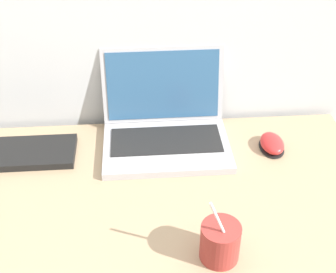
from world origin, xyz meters
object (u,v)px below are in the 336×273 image
Objects in this scene: computer_mouse at (272,144)px; external_keyboard at (2,154)px; drink_cup at (220,241)px; laptop at (165,124)px.

external_keyboard is at bearing 178.63° from computer_mouse.
computer_mouse is 0.26× the size of external_keyboard.
drink_cup reaches higher than external_keyboard.
computer_mouse is at bearing -1.37° from external_keyboard.
laptop reaches higher than external_keyboard.
external_keyboard is at bearing -174.01° from laptop.
laptop is at bearing 167.51° from computer_mouse.
laptop is at bearing 5.99° from external_keyboard.
computer_mouse reaches higher than external_keyboard.
computer_mouse is (0.29, -0.07, -0.04)m from laptop.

